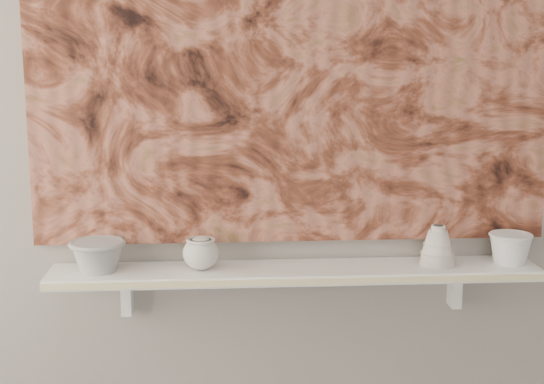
{
  "coord_description": "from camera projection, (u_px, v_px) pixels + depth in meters",
  "views": [
    {
      "loc": [
        -0.21,
        -0.58,
        1.54
      ],
      "look_at": [
        -0.07,
        1.49,
        1.15
      ],
      "focal_mm": 50.0,
      "sensor_mm": 36.0,
      "label": 1
    }
  ],
  "objects": [
    {
      "name": "wall_back",
      "position": [
        293.0,
        118.0,
        2.19
      ],
      "size": [
        3.6,
        0.0,
        3.6
      ],
      "primitive_type": "plane",
      "rotation": [
        1.57,
        0.0,
        0.0
      ],
      "color": "gray",
      "rests_on": "floor"
    },
    {
      "name": "shelf",
      "position": [
        295.0,
        272.0,
        2.17
      ],
      "size": [
        1.4,
        0.18,
        0.03
      ],
      "primitive_type": "cube",
      "color": "white",
      "rests_on": "wall_back"
    },
    {
      "name": "shelf_stripe",
      "position": [
        299.0,
        282.0,
        2.08
      ],
      "size": [
        1.4,
        0.01,
        0.02
      ],
      "primitive_type": "cube",
      "color": "beige",
      "rests_on": "shelf"
    },
    {
      "name": "bracket_left",
      "position": [
        127.0,
        294.0,
        2.22
      ],
      "size": [
        0.03,
        0.06,
        0.12
      ],
      "primitive_type": "cube",
      "color": "white",
      "rests_on": "wall_back"
    },
    {
      "name": "bracket_right",
      "position": [
        455.0,
        287.0,
        2.28
      ],
      "size": [
        0.03,
        0.06,
        0.12
      ],
      "primitive_type": "cube",
      "color": "white",
      "rests_on": "wall_back"
    },
    {
      "name": "painting",
      "position": [
        294.0,
        51.0,
        2.14
      ],
      "size": [
        1.5,
        0.02,
        1.1
      ],
      "primitive_type": "cube",
      "color": "brown",
      "rests_on": "wall_back"
    },
    {
      "name": "house_motif",
      "position": [
        447.0,
        158.0,
        2.21
      ],
      "size": [
        0.09,
        0.0,
        0.08
      ],
      "primitive_type": "cube",
      "color": "black",
      "rests_on": "painting"
    },
    {
      "name": "bowl_grey",
      "position": [
        98.0,
        255.0,
        2.12
      ],
      "size": [
        0.2,
        0.2,
        0.09
      ],
      "primitive_type": null,
      "rotation": [
        0.0,
        0.0,
        -0.37
      ],
      "color": "gray",
      "rests_on": "shelf"
    },
    {
      "name": "cup_cream",
      "position": [
        201.0,
        253.0,
        2.14
      ],
      "size": [
        0.12,
        0.12,
        0.09
      ],
      "primitive_type": null,
      "rotation": [
        0.0,
        0.0,
        0.19
      ],
      "color": "beige",
      "rests_on": "shelf"
    },
    {
      "name": "bell_vessel",
      "position": [
        437.0,
        245.0,
        2.19
      ],
      "size": [
        0.13,
        0.13,
        0.12
      ],
      "primitive_type": null,
      "rotation": [
        0.0,
        0.0,
        0.33
      ],
      "color": "silver",
      "rests_on": "shelf"
    },
    {
      "name": "bowl_white",
      "position": [
        510.0,
        248.0,
        2.2
      ],
      "size": [
        0.15,
        0.15,
        0.09
      ],
      "primitive_type": null,
      "rotation": [
        0.0,
        0.0,
        -0.18
      ],
      "color": "silver",
      "rests_on": "shelf"
    }
  ]
}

